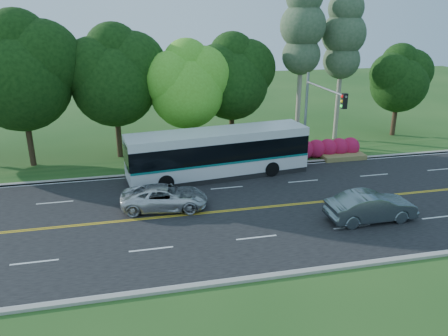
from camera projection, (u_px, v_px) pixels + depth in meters
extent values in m
plane|color=#204E1A|center=(248.00, 209.00, 26.31)|extent=(120.00, 120.00, 0.00)
cube|color=black|center=(248.00, 209.00, 26.30)|extent=(60.00, 14.00, 0.02)
cube|color=#A6A296|center=(222.00, 168.00, 32.84)|extent=(60.00, 0.30, 0.15)
cube|color=#A6A296|center=(290.00, 274.00, 19.72)|extent=(60.00, 0.30, 0.15)
cube|color=#204E1A|center=(217.00, 161.00, 34.55)|extent=(60.00, 4.00, 0.10)
cube|color=gold|center=(248.00, 209.00, 26.23)|extent=(57.00, 0.10, 0.00)
cube|color=gold|center=(247.00, 208.00, 26.37)|extent=(57.00, 0.10, 0.00)
cube|color=silver|center=(34.00, 262.00, 20.73)|extent=(2.20, 0.12, 0.00)
cube|color=silver|center=(151.00, 249.00, 21.86)|extent=(2.20, 0.12, 0.00)
cube|color=silver|center=(256.00, 237.00, 22.99)|extent=(2.20, 0.12, 0.00)
cube|color=silver|center=(352.00, 227.00, 24.11)|extent=(2.20, 0.12, 0.00)
cube|color=silver|center=(439.00, 217.00, 25.24)|extent=(2.20, 0.12, 0.00)
cube|color=silver|center=(55.00, 202.00, 27.15)|extent=(2.20, 0.12, 0.00)
cube|color=silver|center=(144.00, 195.00, 28.28)|extent=(2.20, 0.12, 0.00)
cube|color=silver|center=(227.00, 188.00, 29.41)|extent=(2.20, 0.12, 0.00)
cube|color=silver|center=(303.00, 181.00, 30.53)|extent=(2.20, 0.12, 0.00)
cube|color=silver|center=(374.00, 175.00, 31.66)|extent=(2.20, 0.12, 0.00)
cube|color=silver|center=(440.00, 169.00, 32.79)|extent=(2.20, 0.12, 0.00)
cube|color=silver|center=(223.00, 170.00, 32.58)|extent=(57.00, 0.12, 0.00)
cube|color=silver|center=(288.00, 271.00, 20.02)|extent=(57.00, 0.12, 0.00)
cylinder|color=#2E2314|center=(30.00, 141.00, 32.85)|extent=(0.44, 0.44, 3.96)
sphere|color=black|center=(21.00, 81.00, 31.32)|extent=(7.20, 7.20, 7.20)
sphere|color=black|center=(42.00, 60.00, 31.43)|extent=(5.76, 5.76, 5.76)
sphere|color=black|center=(17.00, 42.00, 30.78)|extent=(4.68, 4.68, 4.68)
cylinder|color=#2E2314|center=(119.00, 135.00, 35.16)|extent=(0.44, 0.44, 3.60)
sphere|color=black|center=(114.00, 84.00, 33.76)|extent=(6.60, 6.60, 6.60)
sphere|color=black|center=(133.00, 66.00, 33.89)|extent=(5.28, 5.28, 5.28)
sphere|color=black|center=(95.00, 70.00, 32.91)|extent=(4.95, 4.95, 4.95)
sphere|color=black|center=(113.00, 51.00, 33.30)|extent=(4.29, 4.29, 4.29)
cylinder|color=#2E2314|center=(188.00, 137.00, 35.44)|extent=(0.44, 0.44, 3.24)
sphere|color=#55A221|center=(187.00, 92.00, 34.19)|extent=(5.80, 5.80, 5.80)
sphere|color=#55A221|center=(202.00, 76.00, 34.34)|extent=(4.64, 4.64, 4.64)
sphere|color=#55A221|center=(172.00, 80.00, 33.42)|extent=(4.35, 4.35, 4.35)
sphere|color=#55A221|center=(187.00, 63.00, 33.83)|extent=(3.77, 3.77, 3.77)
cylinder|color=#2E2314|center=(232.00, 128.00, 37.60)|extent=(0.44, 0.44, 3.42)
sphere|color=black|center=(232.00, 84.00, 36.30)|extent=(6.00, 6.00, 6.00)
sphere|color=black|center=(247.00, 68.00, 36.44)|extent=(4.80, 4.80, 4.80)
sphere|color=black|center=(218.00, 72.00, 35.51)|extent=(4.50, 4.50, 4.50)
sphere|color=black|center=(232.00, 55.00, 35.92)|extent=(3.90, 3.90, 3.90)
cylinder|color=gray|center=(299.00, 89.00, 37.74)|extent=(0.40, 0.40, 9.80)
sphere|color=#314F31|center=(301.00, 55.00, 36.78)|extent=(3.23, 3.23, 3.23)
sphere|color=#314F31|center=(303.00, 26.00, 35.97)|extent=(3.80, 3.80, 3.80)
cylinder|color=gray|center=(339.00, 90.00, 39.14)|extent=(0.40, 0.40, 9.10)
sphere|color=#314F31|center=(341.00, 60.00, 38.25)|extent=(3.23, 3.23, 3.23)
sphere|color=#314F31|center=(344.00, 34.00, 37.50)|extent=(3.80, 3.80, 3.80)
sphere|color=#314F31|center=(346.00, 8.00, 36.79)|extent=(3.04, 3.04, 3.04)
cylinder|color=#2E2314|center=(394.00, 119.00, 41.40)|extent=(0.44, 0.44, 3.06)
sphere|color=black|center=(399.00, 84.00, 40.25)|extent=(5.20, 5.20, 5.20)
sphere|color=black|center=(410.00, 72.00, 40.41)|extent=(4.16, 4.16, 4.16)
sphere|color=black|center=(391.00, 75.00, 39.55)|extent=(3.90, 3.90, 3.90)
sphere|color=black|center=(400.00, 62.00, 39.98)|extent=(3.38, 3.38, 3.38)
sphere|color=#AA0E4F|center=(257.00, 153.00, 34.19)|extent=(1.50, 1.50, 1.50)
sphere|color=#AA0E4F|center=(269.00, 152.00, 34.39)|extent=(1.50, 1.50, 1.50)
sphere|color=#AA0E4F|center=(281.00, 151.00, 34.60)|extent=(1.50, 1.50, 1.50)
sphere|color=#AA0E4F|center=(293.00, 150.00, 34.80)|extent=(1.50, 1.50, 1.50)
sphere|color=#AA0E4F|center=(305.00, 150.00, 35.01)|extent=(1.50, 1.50, 1.50)
sphere|color=#AA0E4F|center=(316.00, 149.00, 35.21)|extent=(1.50, 1.50, 1.50)
sphere|color=#AA0E4F|center=(328.00, 148.00, 35.42)|extent=(1.50, 1.50, 1.50)
sphere|color=#AA0E4F|center=(339.00, 147.00, 35.62)|extent=(1.50, 1.50, 1.50)
sphere|color=#AA0E4F|center=(350.00, 146.00, 35.83)|extent=(1.50, 1.50, 1.50)
cube|color=olive|center=(343.00, 157.00, 35.08)|extent=(3.50, 1.40, 0.40)
cylinder|color=gray|center=(305.00, 119.00, 33.14)|extent=(0.20, 0.20, 7.00)
cylinder|color=gray|center=(325.00, 89.00, 29.43)|extent=(0.14, 6.00, 0.14)
cube|color=black|center=(344.00, 101.00, 26.97)|extent=(0.32, 0.28, 0.95)
sphere|color=red|center=(342.00, 96.00, 26.83)|extent=(0.18, 0.18, 0.18)
sphere|color=yellow|center=(342.00, 101.00, 26.93)|extent=(0.18, 0.18, 0.18)
sphere|color=#19D833|center=(341.00, 106.00, 27.03)|extent=(0.18, 0.18, 0.18)
cube|color=silver|center=(218.00, 164.00, 31.19)|extent=(13.14, 4.33, 1.07)
cube|color=black|center=(218.00, 148.00, 30.78)|extent=(13.08, 4.36, 1.33)
cube|color=silver|center=(218.00, 135.00, 30.45)|extent=(13.14, 4.33, 0.60)
cube|color=#0B6866|center=(218.00, 158.00, 31.03)|extent=(13.08, 4.37, 0.15)
cube|color=black|center=(126.00, 156.00, 28.71)|extent=(0.37, 2.51, 1.83)
cube|color=#19E54C|center=(125.00, 141.00, 28.36)|extent=(0.25, 1.64, 0.24)
cube|color=black|center=(218.00, 173.00, 31.44)|extent=(13.13, 4.22, 0.38)
cylinder|color=black|center=(166.00, 182.00, 28.87)|extent=(1.10, 0.43, 1.07)
cylinder|color=black|center=(158.00, 170.00, 31.14)|extent=(1.10, 0.43, 1.07)
cylinder|color=black|center=(272.00, 169.00, 31.33)|extent=(1.10, 0.43, 1.07)
cylinder|color=black|center=(257.00, 158.00, 33.60)|extent=(1.10, 0.43, 1.07)
imported|color=slate|center=(371.00, 207.00, 24.62)|extent=(5.11, 1.84, 1.68)
imported|color=silver|center=(165.00, 197.00, 26.14)|extent=(5.39, 2.95, 1.43)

